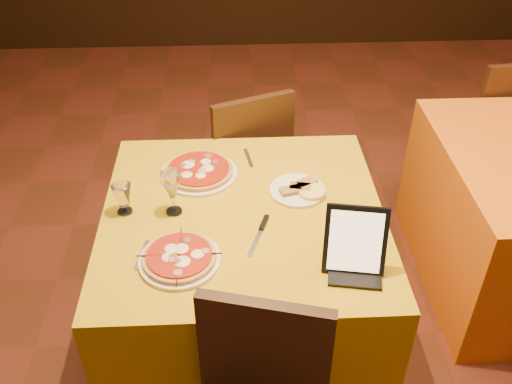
{
  "coord_description": "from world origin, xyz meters",
  "views": [
    {
      "loc": [
        -0.19,
        -1.72,
        2.15
      ],
      "look_at": [
        -0.1,
        0.0,
        0.86
      ],
      "focal_mm": 40.0,
      "sensor_mm": 36.0,
      "label": 1
    }
  ],
  "objects_px": {
    "wine_glass": "(172,192)",
    "water_glass": "(123,199)",
    "pizza_near": "(179,259)",
    "chair_main_far": "(239,159)",
    "chair_side_far": "(488,122)",
    "pizza_far": "(199,172)",
    "tablet": "(355,240)",
    "main_table": "(244,279)"
  },
  "relations": [
    {
      "from": "chair_main_far",
      "to": "chair_side_far",
      "type": "bearing_deg",
      "value": 170.83
    },
    {
      "from": "chair_main_far",
      "to": "chair_side_far",
      "type": "height_order",
      "value": "same"
    },
    {
      "from": "wine_glass",
      "to": "water_glass",
      "type": "xyz_separation_m",
      "value": [
        -0.19,
        0.01,
        -0.03
      ]
    },
    {
      "from": "water_glass",
      "to": "tablet",
      "type": "bearing_deg",
      "value": -22.24
    },
    {
      "from": "pizza_far",
      "to": "chair_main_far",
      "type": "bearing_deg",
      "value": 71.96
    },
    {
      "from": "wine_glass",
      "to": "pizza_near",
      "type": "bearing_deg",
      "value": -82.34
    },
    {
      "from": "chair_side_far",
      "to": "water_glass",
      "type": "distance_m",
      "value": 2.27
    },
    {
      "from": "chair_side_far",
      "to": "water_glass",
      "type": "height_order",
      "value": "chair_side_far"
    },
    {
      "from": "pizza_far",
      "to": "water_glass",
      "type": "xyz_separation_m",
      "value": [
        -0.28,
        -0.24,
        0.05
      ]
    },
    {
      "from": "wine_glass",
      "to": "chair_side_far",
      "type": "bearing_deg",
      "value": 32.72
    },
    {
      "from": "water_glass",
      "to": "pizza_near",
      "type": "bearing_deg",
      "value": -51.68
    },
    {
      "from": "main_table",
      "to": "tablet",
      "type": "xyz_separation_m",
      "value": [
        0.37,
        -0.32,
        0.49
      ]
    },
    {
      "from": "chair_side_far",
      "to": "pizza_far",
      "type": "distance_m",
      "value": 1.91
    },
    {
      "from": "pizza_near",
      "to": "wine_glass",
      "type": "bearing_deg",
      "value": 97.66
    },
    {
      "from": "main_table",
      "to": "chair_main_far",
      "type": "xyz_separation_m",
      "value": [
        0.0,
        0.81,
        0.08
      ]
    },
    {
      "from": "chair_main_far",
      "to": "tablet",
      "type": "bearing_deg",
      "value": 86.6
    },
    {
      "from": "chair_main_far",
      "to": "pizza_near",
      "type": "height_order",
      "value": "chair_main_far"
    },
    {
      "from": "tablet",
      "to": "main_table",
      "type": "bearing_deg",
      "value": 149.54
    },
    {
      "from": "main_table",
      "to": "pizza_near",
      "type": "bearing_deg",
      "value": -130.59
    },
    {
      "from": "pizza_near",
      "to": "water_glass",
      "type": "xyz_separation_m",
      "value": [
        -0.23,
        0.29,
        0.05
      ]
    },
    {
      "from": "pizza_far",
      "to": "main_table",
      "type": "bearing_deg",
      "value": -55.28
    },
    {
      "from": "wine_glass",
      "to": "water_glass",
      "type": "distance_m",
      "value": 0.19
    },
    {
      "from": "pizza_far",
      "to": "wine_glass",
      "type": "distance_m",
      "value": 0.27
    },
    {
      "from": "chair_side_far",
      "to": "wine_glass",
      "type": "height_order",
      "value": "wine_glass"
    },
    {
      "from": "chair_main_far",
      "to": "pizza_far",
      "type": "height_order",
      "value": "chair_main_far"
    },
    {
      "from": "pizza_near",
      "to": "pizza_far",
      "type": "xyz_separation_m",
      "value": [
        0.05,
        0.53,
        -0.0
      ]
    },
    {
      "from": "water_glass",
      "to": "tablet",
      "type": "distance_m",
      "value": 0.9
    },
    {
      "from": "main_table",
      "to": "pizza_near",
      "type": "distance_m",
      "value": 0.53
    },
    {
      "from": "chair_main_far",
      "to": "water_glass",
      "type": "xyz_separation_m",
      "value": [
        -0.46,
        -0.79,
        0.36
      ]
    },
    {
      "from": "chair_main_far",
      "to": "pizza_far",
      "type": "xyz_separation_m",
      "value": [
        -0.18,
        -0.55,
        0.31
      ]
    },
    {
      "from": "pizza_far",
      "to": "water_glass",
      "type": "relative_size",
      "value": 2.5
    },
    {
      "from": "chair_side_far",
      "to": "water_glass",
      "type": "bearing_deg",
      "value": 23.6
    },
    {
      "from": "chair_side_far",
      "to": "tablet",
      "type": "height_order",
      "value": "tablet"
    },
    {
      "from": "wine_glass",
      "to": "tablet",
      "type": "bearing_deg",
      "value": -27.37
    },
    {
      "from": "water_glass",
      "to": "tablet",
      "type": "relative_size",
      "value": 0.53
    },
    {
      "from": "pizza_far",
      "to": "pizza_near",
      "type": "bearing_deg",
      "value": -95.49
    },
    {
      "from": "chair_main_far",
      "to": "pizza_near",
      "type": "xyz_separation_m",
      "value": [
        -0.23,
        -1.08,
        0.31
      ]
    },
    {
      "from": "main_table",
      "to": "wine_glass",
      "type": "height_order",
      "value": "wine_glass"
    },
    {
      "from": "pizza_far",
      "to": "tablet",
      "type": "height_order",
      "value": "tablet"
    },
    {
      "from": "chair_side_far",
      "to": "pizza_far",
      "type": "relative_size",
      "value": 2.8
    },
    {
      "from": "pizza_near",
      "to": "pizza_far",
      "type": "relative_size",
      "value": 0.89
    },
    {
      "from": "tablet",
      "to": "pizza_near",
      "type": "bearing_deg",
      "value": -174.47
    }
  ]
}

